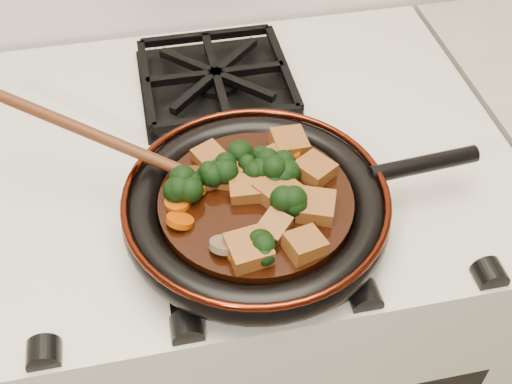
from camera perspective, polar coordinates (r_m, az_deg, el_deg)
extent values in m
cube|color=beige|center=(1.25, -1.54, -11.31)|extent=(0.76, 0.60, 0.90)
cylinder|color=black|center=(0.76, 0.00, -1.90)|extent=(0.29, 0.29, 0.01)
torus|color=black|center=(0.76, 0.00, -1.45)|extent=(0.32, 0.32, 0.04)
torus|color=#46150A|center=(0.74, 0.00, -0.37)|extent=(0.31, 0.31, 0.01)
cylinder|color=black|center=(0.81, 14.69, 2.41)|extent=(0.14, 0.03, 0.02)
cylinder|color=black|center=(0.75, 0.00, -1.09)|extent=(0.23, 0.23, 0.02)
cube|color=brown|center=(0.79, -4.15, 3.09)|extent=(0.05, 0.05, 0.02)
cube|color=brown|center=(0.74, 1.90, 0.02)|extent=(0.06, 0.06, 0.03)
cube|color=brown|center=(0.76, -2.61, 1.52)|extent=(0.05, 0.05, 0.02)
cube|color=brown|center=(0.69, 4.35, -4.74)|extent=(0.05, 0.05, 0.03)
cube|color=brown|center=(0.68, -0.63, -5.21)|extent=(0.05, 0.05, 0.02)
cube|color=brown|center=(0.77, 5.23, 1.92)|extent=(0.06, 0.06, 0.03)
cube|color=brown|center=(0.76, 1.87, 1.69)|extent=(0.05, 0.05, 0.03)
cube|color=brown|center=(0.80, 2.94, 4.33)|extent=(0.05, 0.05, 0.03)
cube|color=brown|center=(0.73, 5.33, -1.37)|extent=(0.05, 0.05, 0.02)
cube|color=brown|center=(0.78, 1.40, 2.71)|extent=(0.04, 0.04, 0.02)
cube|color=brown|center=(0.74, -0.84, 0.20)|extent=(0.04, 0.04, 0.03)
cube|color=brown|center=(0.71, 1.62, -3.17)|extent=(0.05, 0.05, 0.03)
cylinder|color=#A43D04|center=(0.76, -6.63, 0.56)|extent=(0.03, 0.03, 0.02)
cylinder|color=#A43D04|center=(0.79, 3.04, 3.13)|extent=(0.03, 0.03, 0.02)
cylinder|color=#A43D04|center=(0.72, -6.78, -2.54)|extent=(0.04, 0.03, 0.03)
cylinder|color=#A43D04|center=(0.74, -6.98, -0.92)|extent=(0.03, 0.03, 0.01)
cylinder|color=#A43D04|center=(0.75, -5.54, 0.12)|extent=(0.03, 0.03, 0.02)
cylinder|color=#A43D04|center=(0.69, -1.49, -5.41)|extent=(0.03, 0.03, 0.01)
cylinder|color=brown|center=(0.69, -2.79, -4.73)|extent=(0.05, 0.05, 0.02)
cylinder|color=brown|center=(0.75, -6.20, 0.33)|extent=(0.04, 0.05, 0.03)
cylinder|color=brown|center=(0.76, -6.06, 0.76)|extent=(0.04, 0.03, 0.03)
ellipsoid|color=#4E2410|center=(0.76, -5.02, 1.22)|extent=(0.07, 0.06, 0.02)
cylinder|color=#4E2410|center=(0.79, -14.38, 5.05)|extent=(0.02, 0.02, 0.28)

